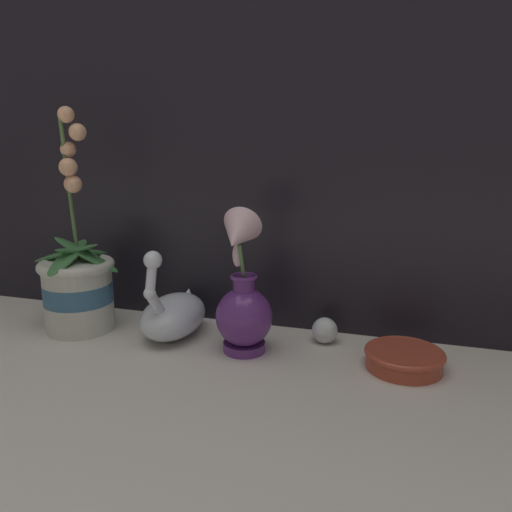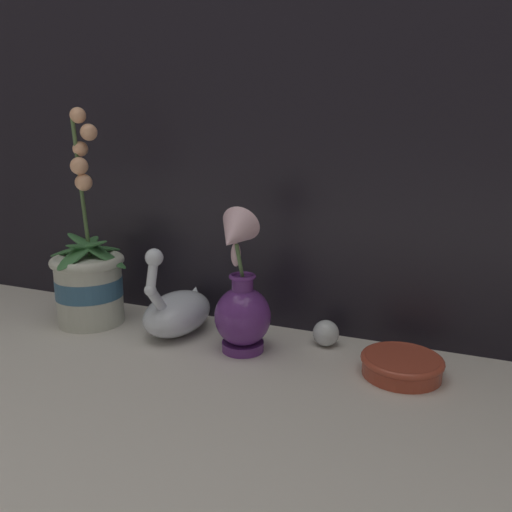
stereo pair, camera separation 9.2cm
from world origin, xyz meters
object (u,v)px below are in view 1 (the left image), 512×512
at_px(blue_vase, 243,302).
at_px(amber_dish, 404,358).
at_px(orchid_potted_plant, 78,284).
at_px(glass_sphere, 325,330).
at_px(swan_figurine, 174,313).

height_order(blue_vase, amber_dish, blue_vase).
xyz_separation_m(orchid_potted_plant, glass_sphere, (0.50, 0.07, -0.07)).
distance_m(swan_figurine, blue_vase, 0.17).
xyz_separation_m(blue_vase, amber_dish, (0.29, 0.02, -0.08)).
xyz_separation_m(blue_vase, glass_sphere, (0.14, 0.09, -0.07)).
height_order(orchid_potted_plant, amber_dish, orchid_potted_plant).
bearing_deg(glass_sphere, amber_dish, -25.40).
xyz_separation_m(orchid_potted_plant, amber_dish, (0.65, 0.00, -0.08)).
relative_size(swan_figurine, glass_sphere, 4.09).
bearing_deg(swan_figurine, glass_sphere, 9.40).
relative_size(blue_vase, glass_sphere, 5.44).
bearing_deg(blue_vase, orchid_potted_plant, 177.73).
relative_size(orchid_potted_plant, blue_vase, 1.63).
relative_size(orchid_potted_plant, swan_figurine, 2.17).
xyz_separation_m(glass_sphere, amber_dish, (0.15, -0.07, -0.01)).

